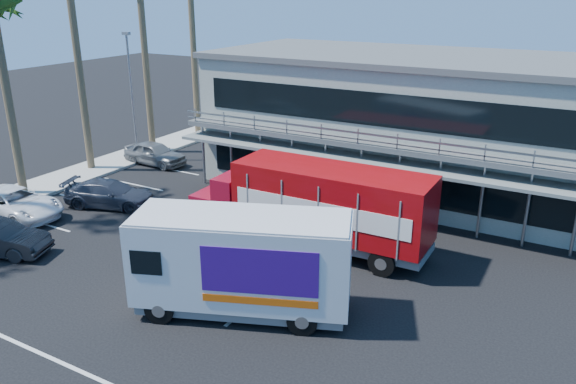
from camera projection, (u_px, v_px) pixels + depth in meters
The scene contains 9 objects.
ground at pixel (213, 285), 21.21m from camera, with size 120.00×120.00×0.00m, color black.
building at pixel (417, 122), 30.81m from camera, with size 22.40×12.00×7.30m.
curb_strip at pixel (68, 178), 33.01m from camera, with size 3.00×32.00×0.16m, color #A5A399.
light_pole_far at pixel (132, 91), 35.22m from camera, with size 0.50×0.25×8.09m.
red_truck at pixel (316, 203), 23.78m from camera, with size 10.83×2.71×3.64m.
white_van at pixel (242, 262), 18.91m from camera, with size 7.70×4.98×3.56m.
parked_car_c at pixel (15, 203), 27.38m from camera, with size 2.38×5.15×1.43m, color white.
parked_car_d at pixel (110, 194), 28.71m from camera, with size 1.89×4.65×1.35m, color #2F333F.
parked_car_e at pixel (155, 153), 35.57m from camera, with size 1.71×4.26×1.45m, color slate.
Camera 1 is at (11.67, -14.91, 10.57)m, focal length 35.00 mm.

